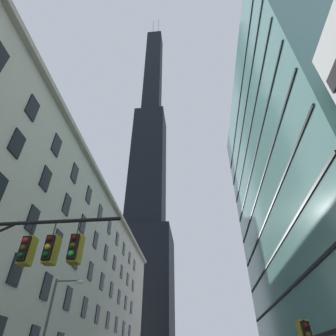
# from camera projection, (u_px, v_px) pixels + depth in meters

# --- Properties ---
(station_building) EXTENTS (16.20, 70.36, 25.76)m
(station_building) POSITION_uv_depth(u_px,v_px,m) (38.00, 272.00, 37.18)
(station_building) COLOR beige
(station_building) RESTS_ON ground
(dark_skyscraper) EXTENTS (22.08, 22.08, 228.93)m
(dark_skyscraper) POSITION_uv_depth(u_px,v_px,m) (147.00, 192.00, 124.22)
(dark_skyscraper) COLOR black
(dark_skyscraper) RESTS_ON ground
(glass_office_midrise) EXTENTS (17.03, 35.06, 42.24)m
(glass_office_midrise) POSITION_uv_depth(u_px,v_px,m) (328.00, 179.00, 33.87)
(glass_office_midrise) COLOR slate
(glass_office_midrise) RESTS_ON ground
(traffic_signal_mast) EXTENTS (6.87, 0.63, 6.70)m
(traffic_signal_mast) POSITION_uv_depth(u_px,v_px,m) (13.00, 266.00, 9.70)
(traffic_signal_mast) COLOR black
(traffic_signal_mast) RESTS_ON sidewalk_left
(street_lamppost) EXTENTS (2.24, 0.32, 7.55)m
(street_lamppost) POSITION_uv_depth(u_px,v_px,m) (51.00, 325.00, 19.23)
(street_lamppost) COLOR #47474C
(street_lamppost) RESTS_ON sidewalk_left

